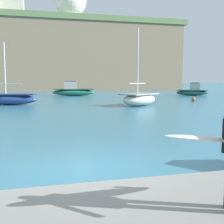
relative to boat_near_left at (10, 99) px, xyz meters
The scene contains 8 objects.
ground_plane 21.38m from the boat_near_left, 80.72° to the right, with size 400.00×400.00×0.00m, color teal.
boat_near_left is the anchor object (origin of this frame).
boat_near_centre 11.91m from the boat_near_left, 18.82° to the right, with size 4.54×4.12×6.78m.
boat_mid_centre 15.97m from the boat_near_left, 61.49° to the left, with size 6.27×2.53×2.14m.
boat_mid_right 26.94m from the boat_near_left, 22.89° to the left, with size 4.90×3.67×1.91m.
mooring_buoy_inner 18.70m from the boat_near_left, ahead, with size 0.44×0.44×0.44m.
radar_dome 53.19m from the boat_near_left, 76.51° to the left, with size 8.03×8.03×10.26m.
station_building_annex 49.04m from the boat_near_left, 93.17° to the left, with size 5.83×6.30×6.27m.
Camera 1 is at (-1.16, -7.50, 2.31)m, focal length 47.17 mm.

